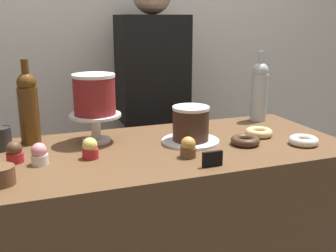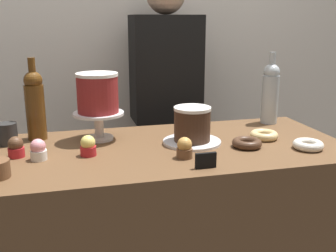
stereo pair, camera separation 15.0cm
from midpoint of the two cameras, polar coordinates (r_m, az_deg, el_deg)
name	(u,v)px [view 2 (the right image)]	position (r m, az deg, el deg)	size (l,w,h in m)	color
back_wall	(129,33)	(2.32, -3.69, 12.99)	(6.00, 0.05, 2.60)	silver
display_counter	(168,252)	(1.72, 2.62, -17.56)	(1.37, 0.64, 0.91)	brown
cake_stand_pedestal	(99,121)	(1.60, -7.17, 0.67)	(0.20, 0.20, 0.11)	silver
white_layer_cake	(98,93)	(1.57, -7.31, 4.68)	(0.16, 0.16, 0.16)	maroon
silver_serving_platter	(192,142)	(1.57, 6.16, -2.27)	(0.23, 0.23, 0.01)	white
chocolate_round_cake	(192,124)	(1.55, 6.23, 0.27)	(0.14, 0.14, 0.13)	#3D2619
wine_bottle_amber	(35,104)	(1.64, -15.94, 3.01)	(0.08, 0.08, 0.33)	#5B3814
wine_bottle_clear	(270,92)	(1.91, 16.55, 4.61)	(0.08, 0.08, 0.33)	#B2BCC1
cupcake_strawberry	(38,150)	(1.42, -15.12, -3.37)	(0.06, 0.06, 0.07)	white
cupcake_chocolate	(16,147)	(1.47, -18.12, -2.96)	(0.06, 0.06, 0.07)	red
cupcake_caramel	(185,148)	(1.39, 5.45, -3.21)	(0.06, 0.06, 0.07)	brown
cupcake_lemon	(88,146)	(1.42, -8.36, -2.89)	(0.06, 0.06, 0.07)	red
donut_chocolate	(247,143)	(1.55, 13.89, -2.40)	(0.11, 0.11, 0.03)	#472D1E
donut_glazed	(265,135)	(1.67, 16.08, -1.32)	(0.11, 0.11, 0.03)	#E0C17F
donut_sugar	(308,145)	(1.60, 21.87, -2.54)	(0.11, 0.11, 0.03)	silver
price_sign_chalkboard	(206,160)	(1.31, 8.67, -4.92)	(0.07, 0.01, 0.05)	black
coffee_cup_ceramic	(7,134)	(1.62, -19.48, -1.10)	(0.08, 0.08, 0.08)	#282828
barista_figure	(166,121)	(2.19, 1.65, 0.71)	(0.36, 0.22, 1.60)	black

